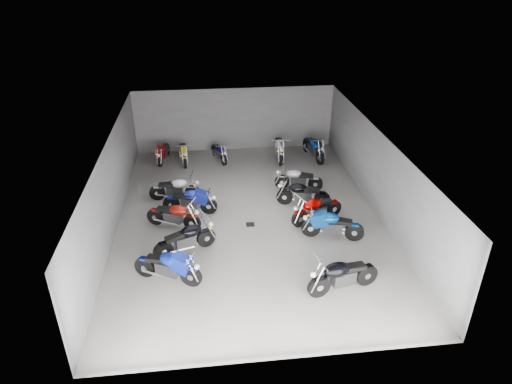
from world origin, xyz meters
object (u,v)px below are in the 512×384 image
(drain_grate, at_px, (250,224))
(motorcycle_left_e, at_px, (191,201))
(motorcycle_back_a, at_px, (163,152))
(motorcycle_left_b, at_px, (168,266))
(motorcycle_back_f, at_px, (314,148))
(motorcycle_right_c, at_px, (332,225))
(motorcycle_left_c, at_px, (186,239))
(motorcycle_back_c, at_px, (219,152))
(motorcycle_right_f, at_px, (298,179))
(motorcycle_right_e, at_px, (303,194))
(motorcycle_right_a, at_px, (343,275))
(motorcycle_back_b, at_px, (184,153))
(motorcycle_left_f, at_px, (175,189))
(motorcycle_back_e, at_px, (279,148))
(motorcycle_left_d, at_px, (174,215))
(motorcycle_right_d, at_px, (316,209))

(drain_grate, xyz_separation_m, motorcycle_left_e, (-2.23, 1.17, 0.51))
(drain_grate, xyz_separation_m, motorcycle_back_a, (-3.61, 6.34, 0.46))
(motorcycle_left_b, xyz_separation_m, motorcycle_back_f, (6.63, 8.84, 0.02))
(motorcycle_left_e, relative_size, motorcycle_right_c, 0.99)
(motorcycle_left_c, xyz_separation_m, motorcycle_back_c, (1.46, 7.63, -0.09))
(motorcycle_right_f, bearing_deg, motorcycle_right_e, -169.81)
(motorcycle_left_b, xyz_separation_m, motorcycle_right_a, (5.23, -1.07, 0.02))
(motorcycle_back_b, height_order, motorcycle_back_f, motorcycle_back_f)
(drain_grate, distance_m, motorcycle_back_a, 7.31)
(motorcycle_right_f, relative_size, motorcycle_back_c, 1.13)
(motorcycle_left_c, height_order, motorcycle_right_e, motorcycle_left_c)
(motorcycle_left_b, bearing_deg, motorcycle_back_c, -168.00)
(motorcycle_left_c, distance_m, motorcycle_left_f, 3.87)
(motorcycle_right_c, relative_size, motorcycle_back_e, 0.91)
(motorcycle_right_c, height_order, motorcycle_back_c, motorcycle_right_c)
(motorcycle_left_f, height_order, motorcycle_right_e, motorcycle_right_e)
(motorcycle_right_a, bearing_deg, motorcycle_left_d, 37.26)
(motorcycle_right_d, distance_m, motorcycle_right_e, 1.32)
(motorcycle_right_d, relative_size, motorcycle_back_c, 1.17)
(motorcycle_left_f, relative_size, motorcycle_right_e, 0.99)
(motorcycle_left_d, xyz_separation_m, motorcycle_right_f, (5.17, 2.49, -0.02))
(motorcycle_left_b, relative_size, motorcycle_back_b, 1.02)
(motorcycle_back_b, relative_size, motorcycle_back_e, 0.88)
(motorcycle_left_f, bearing_deg, motorcycle_back_a, -163.69)
(motorcycle_right_c, relative_size, motorcycle_right_f, 1.07)
(motorcycle_left_c, xyz_separation_m, motorcycle_left_d, (-0.47, 1.67, -0.02))
(motorcycle_right_a, bearing_deg, motorcycle_back_b, 12.43)
(drain_grate, bearing_deg, motorcycle_left_c, -147.02)
(motorcycle_right_a, xyz_separation_m, motorcycle_right_f, (-0.02, 6.70, -0.07))
(motorcycle_right_c, height_order, motorcycle_back_e, motorcycle_back_e)
(drain_grate, relative_size, motorcycle_left_c, 0.15)
(motorcycle_right_a, height_order, motorcycle_right_f, motorcycle_right_a)
(motorcycle_left_b, relative_size, motorcycle_right_c, 0.98)
(motorcycle_right_c, relative_size, motorcycle_back_c, 1.21)
(motorcycle_back_f, bearing_deg, motorcycle_right_e, 61.38)
(motorcycle_left_d, height_order, motorcycle_back_c, motorcycle_left_d)
(drain_grate, bearing_deg, motorcycle_back_c, 98.33)
(drain_grate, bearing_deg, motorcycle_back_f, 57.12)
(motorcycle_left_b, distance_m, motorcycle_right_e, 6.64)
(motorcycle_left_d, height_order, motorcycle_left_e, motorcycle_left_e)
(motorcycle_left_f, distance_m, motorcycle_right_e, 5.23)
(motorcycle_right_a, relative_size, motorcycle_right_c, 1.07)
(drain_grate, xyz_separation_m, motorcycle_right_c, (2.80, -1.24, 0.53))
(motorcycle_left_e, distance_m, motorcycle_right_c, 5.57)
(drain_grate, distance_m, motorcycle_right_e, 2.62)
(motorcycle_left_d, distance_m, motorcycle_right_c, 5.79)
(motorcycle_right_e, height_order, motorcycle_back_b, motorcycle_right_e)
(motorcycle_right_e, bearing_deg, motorcycle_right_d, -152.92)
(drain_grate, xyz_separation_m, motorcycle_back_f, (3.77, 5.83, 0.56))
(motorcycle_left_f, height_order, motorcycle_right_a, motorcycle_right_a)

